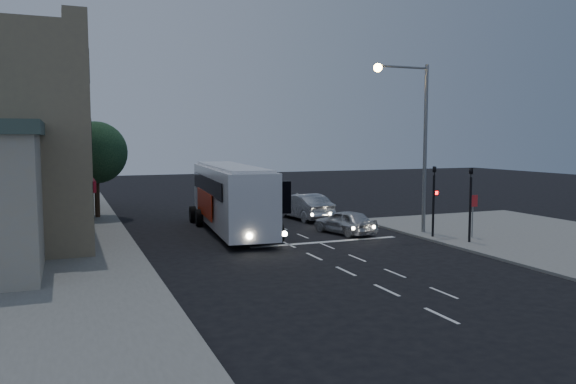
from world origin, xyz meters
name	(u,v)px	position (x,y,z in m)	size (l,w,h in m)	color
ground	(305,252)	(0.00, 0.00, 0.00)	(120.00, 120.00, 0.00)	black
sidewalk_far	(6,241)	(-13.00, 8.00, 0.06)	(12.00, 50.00, 0.12)	slate
road_markings	(302,239)	(1.29, 3.31, 0.00)	(8.00, 30.55, 0.01)	silver
tour_bus	(231,196)	(-1.51, 6.98, 2.01)	(3.59, 12.30, 3.72)	white
car_suv	(345,222)	(4.04, 3.80, 0.67)	(1.57, 3.91, 1.33)	silver
car_sedan_a	(304,206)	(4.22, 9.85, 0.83)	(1.76, 5.03, 1.66)	#B7B7B7
car_sedan_b	(270,200)	(3.87, 15.42, 0.73)	(2.05, 5.03, 1.46)	silver
traffic_signal_main	(434,192)	(7.60, 0.78, 2.42)	(0.25, 0.35, 4.10)	black
traffic_signal_side	(471,196)	(8.30, -1.20, 2.42)	(0.18, 0.15, 4.10)	black
regulatory_sign	(473,209)	(9.30, -0.24, 1.60)	(0.45, 0.12, 2.20)	slate
streetlight	(415,129)	(7.34, 2.20, 5.73)	(3.32, 0.44, 9.00)	slate
low_building_north	(12,165)	(-13.50, 20.00, 3.39)	(9.40, 9.40, 6.50)	#9A978F
street_tree	(96,150)	(-8.21, 15.02, 4.50)	(4.00, 4.00, 6.20)	black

